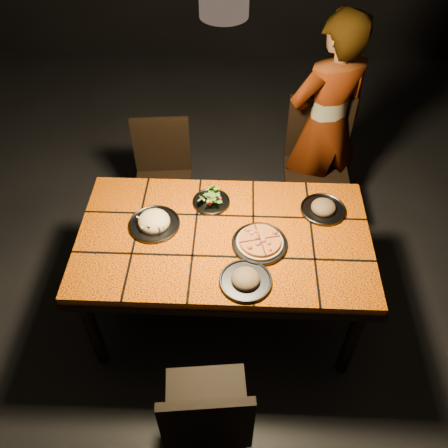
{
  "coord_description": "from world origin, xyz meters",
  "views": [
    {
      "loc": [
        0.07,
        -1.73,
        2.67
      ],
      "look_at": [
        -0.0,
        0.02,
        0.82
      ],
      "focal_mm": 38.0,
      "sensor_mm": 36.0,
      "label": 1
    }
  ],
  "objects_px": {
    "dining_table": "(224,245)",
    "plate_pasta": "(154,222)",
    "chair_far_left": "(163,171)",
    "chair_far_right": "(317,158)",
    "plate_pizza": "(260,243)",
    "diner": "(325,126)",
    "chair_near": "(207,416)"
  },
  "relations": [
    {
      "from": "chair_near",
      "to": "plate_pasta",
      "type": "bearing_deg",
      "value": -76.01
    },
    {
      "from": "chair_far_left",
      "to": "chair_far_right",
      "type": "relative_size",
      "value": 0.89
    },
    {
      "from": "chair_near",
      "to": "plate_pizza",
      "type": "distance_m",
      "value": 0.9
    },
    {
      "from": "dining_table",
      "to": "chair_far_right",
      "type": "distance_m",
      "value": 1.12
    },
    {
      "from": "dining_table",
      "to": "chair_far_right",
      "type": "bearing_deg",
      "value": 56.41
    },
    {
      "from": "chair_far_left",
      "to": "chair_far_right",
      "type": "distance_m",
      "value": 1.09
    },
    {
      "from": "dining_table",
      "to": "chair_far_left",
      "type": "height_order",
      "value": "chair_far_left"
    },
    {
      "from": "chair_far_left",
      "to": "plate_pasta",
      "type": "distance_m",
      "value": 0.8
    },
    {
      "from": "chair_far_left",
      "to": "chair_far_right",
      "type": "xyz_separation_m",
      "value": [
        1.08,
        0.12,
        0.06
      ]
    },
    {
      "from": "chair_near",
      "to": "dining_table",
      "type": "bearing_deg",
      "value": -98.87
    },
    {
      "from": "chair_far_left",
      "to": "diner",
      "type": "distance_m",
      "value": 1.16
    },
    {
      "from": "dining_table",
      "to": "plate_pasta",
      "type": "bearing_deg",
      "value": 171.25
    },
    {
      "from": "plate_pizza",
      "to": "plate_pasta",
      "type": "bearing_deg",
      "value": 168.36
    },
    {
      "from": "dining_table",
      "to": "chair_near",
      "type": "height_order",
      "value": "chair_near"
    },
    {
      "from": "chair_near",
      "to": "diner",
      "type": "height_order",
      "value": "diner"
    },
    {
      "from": "dining_table",
      "to": "plate_pasta",
      "type": "relative_size",
      "value": 5.65
    },
    {
      "from": "dining_table",
      "to": "chair_near",
      "type": "distance_m",
      "value": 0.9
    },
    {
      "from": "dining_table",
      "to": "chair_far_right",
      "type": "relative_size",
      "value": 1.65
    },
    {
      "from": "dining_table",
      "to": "plate_pizza",
      "type": "height_order",
      "value": "plate_pizza"
    },
    {
      "from": "chair_far_left",
      "to": "plate_pasta",
      "type": "relative_size",
      "value": 3.05
    },
    {
      "from": "chair_far_right",
      "to": "plate_pasta",
      "type": "height_order",
      "value": "chair_far_right"
    },
    {
      "from": "plate_pizza",
      "to": "plate_pasta",
      "type": "distance_m",
      "value": 0.59
    },
    {
      "from": "plate_pizza",
      "to": "chair_far_right",
      "type": "bearing_deg",
      "value": 66.8
    },
    {
      "from": "plate_pasta",
      "to": "chair_far_right",
      "type": "bearing_deg",
      "value": 40.83
    },
    {
      "from": "diner",
      "to": "chair_far_left",
      "type": "bearing_deg",
      "value": -14.49
    },
    {
      "from": "chair_far_right",
      "to": "diner",
      "type": "height_order",
      "value": "diner"
    },
    {
      "from": "dining_table",
      "to": "diner",
      "type": "bearing_deg",
      "value": 56.67
    },
    {
      "from": "dining_table",
      "to": "diner",
      "type": "distance_m",
      "value": 1.19
    },
    {
      "from": "dining_table",
      "to": "diner",
      "type": "relative_size",
      "value": 1.02
    },
    {
      "from": "dining_table",
      "to": "chair_far_right",
      "type": "height_order",
      "value": "chair_far_right"
    },
    {
      "from": "chair_near",
      "to": "chair_far_right",
      "type": "bearing_deg",
      "value": -116.11
    },
    {
      "from": "chair_far_right",
      "to": "plate_pizza",
      "type": "relative_size",
      "value": 3.21
    }
  ]
}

